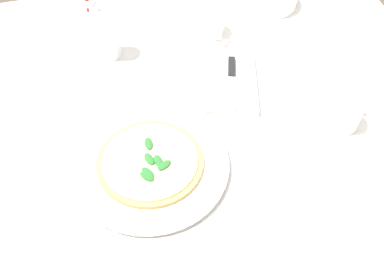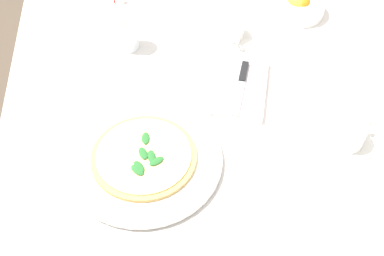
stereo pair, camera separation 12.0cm
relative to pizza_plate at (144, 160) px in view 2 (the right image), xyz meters
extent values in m
plane|color=brown|center=(-0.15, 0.24, -0.75)|extent=(8.00, 8.00, 0.00)
cube|color=white|center=(-0.15, 0.24, -0.02)|extent=(1.18, 1.18, 0.02)
cube|color=white|center=(-0.15, -0.35, -0.17)|extent=(1.18, 0.01, 0.28)
cube|color=white|center=(-0.74, 0.24, -0.17)|extent=(0.01, 1.18, 0.28)
cylinder|color=brown|center=(-0.65, -0.26, -0.39)|extent=(0.06, 0.06, 0.72)
cylinder|color=brown|center=(-0.65, 0.73, -0.39)|extent=(0.06, 0.06, 0.72)
cylinder|color=white|center=(0.00, 0.00, -0.01)|extent=(0.22, 0.22, 0.01)
cylinder|color=white|center=(0.00, 0.00, 0.00)|extent=(0.36, 0.36, 0.01)
cylinder|color=#DBAD60|center=(0.00, 0.00, 0.01)|extent=(0.24, 0.24, 0.01)
cylinder|color=#F4DB8E|center=(0.00, 0.00, 0.02)|extent=(0.22, 0.22, 0.00)
ellipsoid|color=#2D7533|center=(0.04, -0.02, 0.02)|extent=(0.04, 0.04, 0.01)
ellipsoid|color=#2D7533|center=(0.01, 0.02, 0.02)|extent=(0.04, 0.02, 0.01)
ellipsoid|color=#2D7533|center=(-0.04, 0.01, 0.02)|extent=(0.04, 0.02, 0.01)
ellipsoid|color=#2D7533|center=(0.04, -0.01, 0.02)|extent=(0.04, 0.03, 0.01)
ellipsoid|color=#2D7533|center=(0.00, 0.00, 0.02)|extent=(0.04, 0.03, 0.01)
ellipsoid|color=#2D7533|center=(0.02, 0.03, 0.02)|extent=(0.03, 0.04, 0.01)
cylinder|color=white|center=(-0.01, 0.48, -0.01)|extent=(0.13, 0.13, 0.01)
cylinder|color=white|center=(-0.01, 0.48, 0.03)|extent=(0.08, 0.08, 0.06)
torus|color=white|center=(-0.03, 0.53, 0.03)|extent=(0.02, 0.03, 0.03)
cylinder|color=black|center=(-0.01, 0.48, 0.05)|extent=(0.07, 0.07, 0.00)
cylinder|color=white|center=(-0.43, 0.27, -0.01)|extent=(0.13, 0.13, 0.01)
cylinder|color=white|center=(-0.43, 0.27, 0.02)|extent=(0.08, 0.08, 0.06)
torus|color=white|center=(-0.38, 0.27, 0.03)|extent=(0.04, 0.01, 0.03)
cylinder|color=black|center=(-0.43, 0.27, 0.05)|extent=(0.07, 0.07, 0.00)
cylinder|color=white|center=(-0.42, -0.03, 0.05)|extent=(0.07, 0.07, 0.12)
cylinder|color=silver|center=(-0.42, -0.03, 0.03)|extent=(0.06, 0.06, 0.08)
cube|color=white|center=(-0.21, 0.26, 0.00)|extent=(0.25, 0.18, 0.02)
cube|color=silver|center=(-0.16, 0.24, 0.01)|extent=(0.12, 0.06, 0.01)
cube|color=black|center=(-0.25, 0.27, 0.01)|extent=(0.08, 0.04, 0.01)
cylinder|color=white|center=(-0.52, 0.49, 0.01)|extent=(0.15, 0.15, 0.04)
sphere|color=orange|center=(-0.52, 0.49, 0.03)|extent=(0.05, 0.05, 0.05)
sphere|color=orange|center=(-0.52, 0.49, 0.02)|extent=(0.06, 0.06, 0.06)
sphere|color=orange|center=(-0.53, 0.49, 0.03)|extent=(0.05, 0.05, 0.05)
sphere|color=yellow|center=(-0.52, 0.48, 0.02)|extent=(0.06, 0.06, 0.06)
cylinder|color=white|center=(-0.61, -0.05, 0.01)|extent=(0.03, 0.03, 0.04)
cylinder|color=white|center=(-0.61, -0.05, 0.00)|extent=(0.02, 0.02, 0.03)
camera|label=1|loc=(0.68, -0.08, 0.92)|focal=46.83mm
camera|label=2|loc=(0.70, 0.04, 0.92)|focal=46.83mm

